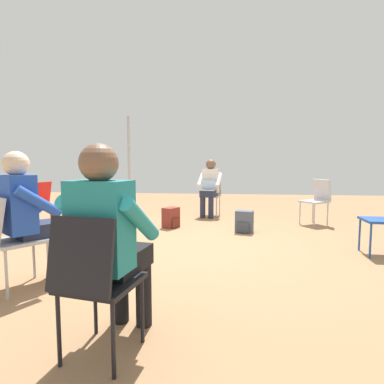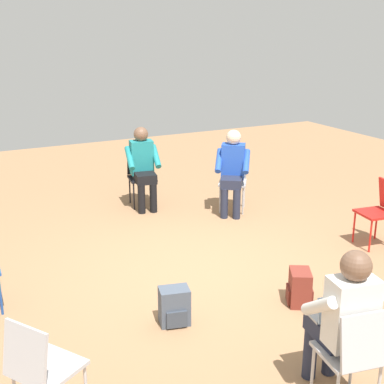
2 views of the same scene
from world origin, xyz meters
name	(u,v)px [view 1 (image 1 of 2)]	position (x,y,z in m)	size (l,w,h in m)	color
ground_plane	(193,244)	(0.00, 0.00, 0.00)	(14.79, 14.79, 0.00)	#99704C
chair_north	(94,277)	(0.28, 2.59, 0.50)	(0.46, 0.50, 0.85)	black
chair_east	(48,204)	(2.36, -0.30, 0.50)	(0.49, 0.45, 0.85)	red
chair_south	(211,193)	(-0.14, -2.50, 0.50)	(0.46, 0.50, 0.85)	#B7B7BC
chair_southwest	(317,198)	(-2.15, -1.66, 0.50)	(0.58, 0.56, 0.85)	#B7B7BC
chair_northeast	(11,236)	(1.43, 1.75, 0.50)	(0.57, 0.58, 0.85)	#B7B7BC
person_with_laptop	(210,185)	(-0.11, -2.33, 0.69)	(0.55, 0.57, 1.24)	#23283D
person_in_blue	(30,211)	(1.33, 1.61, 0.69)	(0.63, 0.63, 1.24)	#23283D
person_in_teal	(110,235)	(0.25, 2.43, 0.69)	(0.55, 0.56, 1.24)	black
backpack_near_laptop_user	(244,223)	(-0.76, -0.84, 0.16)	(0.32, 0.29, 0.36)	#475160
backpack_by_empty_chair	(171,219)	(0.52, -1.07, 0.16)	(0.31, 0.34, 0.36)	maroon
tent_pole_far	(129,163)	(2.05, -3.44, 1.18)	(0.07, 0.07, 2.36)	#B2B2B7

